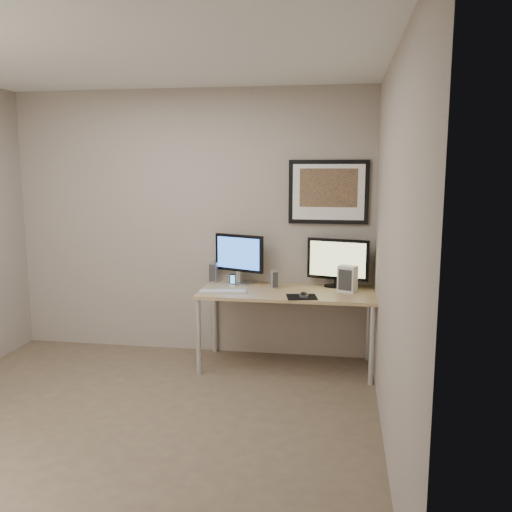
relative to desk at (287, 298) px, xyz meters
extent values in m
plane|color=brown|center=(-1.00, -1.35, -0.66)|extent=(3.60, 3.60, 0.00)
plane|color=white|center=(-1.00, -1.35, 1.94)|extent=(3.60, 3.60, 0.00)
plane|color=gray|center=(-1.00, 0.35, 0.64)|extent=(3.60, 0.00, 3.60)
plane|color=gray|center=(0.80, -1.35, 0.64)|extent=(0.00, 3.40, 3.40)
cube|color=olive|center=(0.00, 0.00, 0.05)|extent=(1.60, 0.70, 0.03)
cylinder|color=silver|center=(-0.76, -0.31, -0.31)|extent=(0.04, 0.04, 0.70)
cylinder|color=silver|center=(-0.76, 0.31, -0.31)|extent=(0.04, 0.04, 0.70)
cylinder|color=silver|center=(0.76, -0.31, -0.31)|extent=(0.04, 0.04, 0.70)
cylinder|color=silver|center=(0.76, 0.31, -0.31)|extent=(0.04, 0.04, 0.70)
cube|color=black|center=(0.35, 0.33, 0.96)|extent=(0.75, 0.03, 0.60)
cube|color=white|center=(0.35, 0.32, 0.96)|extent=(0.67, 0.00, 0.52)
cube|color=orange|center=(0.35, 0.31, 1.00)|extent=(0.54, 0.00, 0.36)
cube|color=#ACACB1|center=(-0.49, 0.24, 0.08)|extent=(0.29, 0.25, 0.02)
cube|color=#ACACB1|center=(-0.49, 0.24, 0.14)|extent=(0.06, 0.05, 0.10)
cube|color=black|center=(-0.49, 0.24, 0.37)|extent=(0.50, 0.22, 0.36)
cube|color=#2352B2|center=(-0.49, 0.22, 0.37)|extent=(0.44, 0.18, 0.30)
cube|color=black|center=(0.45, 0.23, 0.08)|extent=(0.27, 0.19, 0.02)
cube|color=black|center=(0.45, 0.23, 0.11)|extent=(0.07, 0.06, 0.06)
cube|color=black|center=(0.45, 0.23, 0.33)|extent=(0.58, 0.17, 0.38)
cube|color=tan|center=(0.45, 0.21, 0.33)|extent=(0.52, 0.13, 0.33)
cylinder|color=#ACACB1|center=(-0.75, 0.26, 0.16)|extent=(0.10, 0.10, 0.20)
cylinder|color=#ACACB1|center=(-0.13, 0.09, 0.15)|extent=(0.09, 0.09, 0.17)
cube|color=black|center=(-0.53, 0.13, 0.12)|extent=(0.06, 0.06, 0.12)
cube|color=silver|center=(-0.57, -0.14, 0.07)|extent=(0.45, 0.18, 0.02)
cube|color=black|center=(0.15, -0.22, 0.07)|extent=(0.30, 0.28, 0.00)
ellipsoid|color=black|center=(0.17, -0.21, 0.09)|extent=(0.07, 0.12, 0.04)
cube|color=silver|center=(0.55, 0.05, 0.19)|extent=(0.19, 0.17, 0.24)
camera|label=1|loc=(0.48, -4.84, 1.18)|focal=38.00mm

